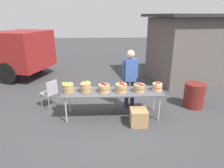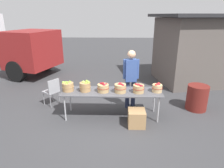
{
  "view_description": "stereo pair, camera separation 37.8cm",
  "coord_description": "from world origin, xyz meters",
  "px_view_note": "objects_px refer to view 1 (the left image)",
  "views": [
    {
      "loc": [
        -0.22,
        -4.92,
        2.71
      ],
      "look_at": [
        0.0,
        0.3,
        0.85
      ],
      "focal_mm": 31.39,
      "sensor_mm": 36.0,
      "label": 1
    },
    {
      "loc": [
        0.15,
        -4.93,
        2.71
      ],
      "look_at": [
        0.0,
        0.3,
        0.85
      ],
      "focal_mm": 31.39,
      "sensor_mm": 36.0,
      "label": 2
    }
  ],
  "objects_px": {
    "apple_basket_red_2": "(139,88)",
    "market_table": "(112,92)",
    "apple_basket_green_0": "(68,88)",
    "produce_crate": "(139,117)",
    "apple_basket_red_0": "(104,88)",
    "apple_basket_red_1": "(121,88)",
    "vendor_adult": "(130,75)",
    "apple_basket_green_1": "(86,87)",
    "trash_barrel": "(194,95)",
    "folding_chair": "(50,91)",
    "apple_basket_red_3": "(157,87)"
  },
  "relations": [
    {
      "from": "market_table",
      "to": "apple_basket_red_1",
      "type": "xyz_separation_m",
      "value": [
        0.23,
        -0.06,
        0.16
      ]
    },
    {
      "from": "apple_basket_red_1",
      "to": "apple_basket_red_2",
      "type": "relative_size",
      "value": 1.05
    },
    {
      "from": "trash_barrel",
      "to": "folding_chair",
      "type": "bearing_deg",
      "value": 177.83
    },
    {
      "from": "apple_basket_red_1",
      "to": "apple_basket_green_1",
      "type": "bearing_deg",
      "value": 176.61
    },
    {
      "from": "produce_crate",
      "to": "apple_basket_red_1",
      "type": "bearing_deg",
      "value": 133.91
    },
    {
      "from": "apple_basket_red_2",
      "to": "produce_crate",
      "type": "relative_size",
      "value": 0.72
    },
    {
      "from": "apple_basket_green_0",
      "to": "produce_crate",
      "type": "bearing_deg",
      "value": -15.08
    },
    {
      "from": "apple_basket_green_0",
      "to": "apple_basket_red_2",
      "type": "relative_size",
      "value": 1.04
    },
    {
      "from": "trash_barrel",
      "to": "apple_basket_red_0",
      "type": "bearing_deg",
      "value": -168.86
    },
    {
      "from": "apple_basket_red_3",
      "to": "apple_basket_red_1",
      "type": "bearing_deg",
      "value": -176.68
    },
    {
      "from": "apple_basket_red_0",
      "to": "trash_barrel",
      "type": "distance_m",
      "value": 2.85
    },
    {
      "from": "apple_basket_red_1",
      "to": "vendor_adult",
      "type": "distance_m",
      "value": 0.71
    },
    {
      "from": "apple_basket_red_3",
      "to": "apple_basket_green_0",
      "type": "bearing_deg",
      "value": 179.9
    },
    {
      "from": "apple_basket_red_0",
      "to": "produce_crate",
      "type": "relative_size",
      "value": 0.75
    },
    {
      "from": "apple_basket_green_0",
      "to": "apple_basket_red_2",
      "type": "bearing_deg",
      "value": -2.1
    },
    {
      "from": "produce_crate",
      "to": "apple_basket_red_0",
      "type": "bearing_deg",
      "value": 152.7
    },
    {
      "from": "market_table",
      "to": "folding_chair",
      "type": "relative_size",
      "value": 3.14
    },
    {
      "from": "apple_basket_red_0",
      "to": "apple_basket_red_2",
      "type": "relative_size",
      "value": 1.04
    },
    {
      "from": "apple_basket_green_0",
      "to": "apple_basket_red_0",
      "type": "height_order",
      "value": "apple_basket_green_0"
    },
    {
      "from": "apple_basket_green_0",
      "to": "apple_basket_red_0",
      "type": "relative_size",
      "value": 1.01
    },
    {
      "from": "trash_barrel",
      "to": "apple_basket_red_3",
      "type": "bearing_deg",
      "value": -159.03
    },
    {
      "from": "apple_basket_green_0",
      "to": "produce_crate",
      "type": "xyz_separation_m",
      "value": [
        1.84,
        -0.5,
        -0.66
      ]
    },
    {
      "from": "apple_basket_red_0",
      "to": "apple_basket_red_1",
      "type": "height_order",
      "value": "apple_basket_red_1"
    },
    {
      "from": "apple_basket_green_1",
      "to": "vendor_adult",
      "type": "xyz_separation_m",
      "value": [
        1.26,
        0.56,
        0.15
      ]
    },
    {
      "from": "apple_basket_green_1",
      "to": "apple_basket_red_0",
      "type": "xyz_separation_m",
      "value": [
        0.49,
        -0.04,
        -0.02
      ]
    },
    {
      "from": "folding_chair",
      "to": "apple_basket_red_3",
      "type": "bearing_deg",
      "value": 112.96
    },
    {
      "from": "apple_basket_red_1",
      "to": "produce_crate",
      "type": "height_order",
      "value": "apple_basket_red_1"
    },
    {
      "from": "trash_barrel",
      "to": "market_table",
      "type": "bearing_deg",
      "value": -168.86
    },
    {
      "from": "apple_basket_green_1",
      "to": "trash_barrel",
      "type": "distance_m",
      "value": 3.32
    },
    {
      "from": "apple_basket_green_1",
      "to": "folding_chair",
      "type": "height_order",
      "value": "apple_basket_green_1"
    },
    {
      "from": "apple_basket_red_1",
      "to": "folding_chair",
      "type": "distance_m",
      "value": 2.25
    },
    {
      "from": "vendor_adult",
      "to": "produce_crate",
      "type": "relative_size",
      "value": 4.12
    },
    {
      "from": "market_table",
      "to": "apple_basket_red_2",
      "type": "height_order",
      "value": "apple_basket_red_2"
    },
    {
      "from": "produce_crate",
      "to": "apple_basket_green_1",
      "type": "bearing_deg",
      "value": 160.2
    },
    {
      "from": "market_table",
      "to": "vendor_adult",
      "type": "distance_m",
      "value": 0.84
    },
    {
      "from": "market_table",
      "to": "folding_chair",
      "type": "bearing_deg",
      "value": 160.4
    },
    {
      "from": "apple_basket_red_2",
      "to": "trash_barrel",
      "type": "distance_m",
      "value": 1.96
    },
    {
      "from": "apple_basket_red_1",
      "to": "apple_basket_red_3",
      "type": "height_order",
      "value": "apple_basket_red_1"
    },
    {
      "from": "produce_crate",
      "to": "market_table",
      "type": "bearing_deg",
      "value": 142.67
    },
    {
      "from": "folding_chair",
      "to": "vendor_adult",
      "type": "bearing_deg",
      "value": 122.58
    },
    {
      "from": "apple_basket_red_0",
      "to": "folding_chair",
      "type": "height_order",
      "value": "apple_basket_red_0"
    },
    {
      "from": "market_table",
      "to": "apple_basket_green_1",
      "type": "xyz_separation_m",
      "value": [
        -0.71,
        -0.01,
        0.17
      ]
    },
    {
      "from": "apple_basket_green_1",
      "to": "vendor_adult",
      "type": "distance_m",
      "value": 1.38
    },
    {
      "from": "apple_basket_red_0",
      "to": "apple_basket_red_1",
      "type": "xyz_separation_m",
      "value": [
        0.46,
        -0.02,
        0.01
      ]
    },
    {
      "from": "apple_basket_green_1",
      "to": "apple_basket_red_2",
      "type": "relative_size",
      "value": 1.0
    },
    {
      "from": "market_table",
      "to": "apple_basket_red_3",
      "type": "xyz_separation_m",
      "value": [
        1.22,
        -0.0,
        0.15
      ]
    },
    {
      "from": "apple_basket_green_0",
      "to": "folding_chair",
      "type": "xyz_separation_m",
      "value": [
        -0.68,
        0.67,
        -0.36
      ]
    },
    {
      "from": "apple_basket_red_2",
      "to": "market_table",
      "type": "bearing_deg",
      "value": 174.39
    },
    {
      "from": "apple_basket_red_1",
      "to": "vendor_adult",
      "type": "bearing_deg",
      "value": 63.11
    },
    {
      "from": "apple_basket_red_2",
      "to": "folding_chair",
      "type": "xyz_separation_m",
      "value": [
        -2.58,
        0.74,
        -0.36
      ]
    }
  ]
}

